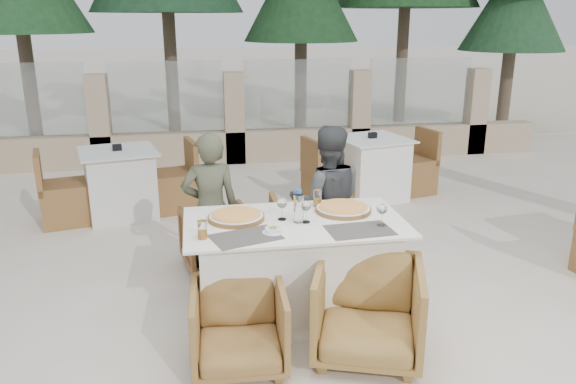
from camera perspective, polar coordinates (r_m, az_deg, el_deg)
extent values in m
plane|color=beige|center=(4.46, -0.44, -12.06)|extent=(80.00, 80.00, 0.00)
cube|color=beige|center=(17.98, -7.67, 10.19)|extent=(30.00, 16.00, 0.01)
cone|color=#1C4220|center=(11.24, 1.34, 18.91)|extent=(2.20, 2.20, 5.00)
cone|color=#204827|center=(12.01, 21.97, 16.43)|extent=(1.98, 1.98, 4.50)
cube|color=#504B45|center=(3.80, -4.32, -4.57)|extent=(0.52, 0.42, 0.00)
cube|color=#4E4A43|center=(3.94, 7.29, -3.86)|extent=(0.47, 0.33, 0.00)
cylinder|color=orange|center=(4.13, -5.28, -2.44)|extent=(0.53, 0.53, 0.05)
cylinder|color=orange|center=(4.29, 5.63, -1.64)|extent=(0.53, 0.53, 0.06)
cylinder|color=#AECDE4|center=(4.02, 1.08, -1.41)|extent=(0.08, 0.08, 0.25)
cylinder|color=orange|center=(3.79, -8.71, -3.81)|extent=(0.08, 0.08, 0.13)
cylinder|color=orange|center=(4.39, 3.01, -0.62)|extent=(0.07, 0.07, 0.13)
imported|color=brown|center=(5.11, -7.19, -4.75)|extent=(0.70, 0.72, 0.56)
imported|color=olive|center=(5.11, 2.48, -4.06)|extent=(0.70, 0.72, 0.65)
imported|color=olive|center=(3.72, -5.01, -13.51)|extent=(0.62, 0.64, 0.56)
imported|color=olive|center=(3.83, 8.11, -11.87)|extent=(0.89, 0.91, 0.65)
imported|color=#494C37|center=(4.74, -7.88, -1.74)|extent=(0.50, 0.35, 1.30)
imported|color=#3D4043|center=(4.81, 3.98, -1.09)|extent=(0.71, 0.58, 1.34)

